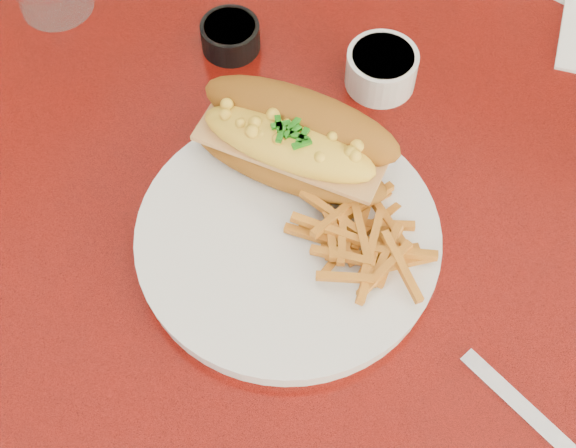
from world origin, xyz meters
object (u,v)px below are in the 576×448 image
Objects in this scene: dinner_plate at (288,239)px; mac_hoagie at (293,141)px; fork at (320,220)px; gravy_ramekin at (382,68)px; diner_table at (365,295)px; sauce_cup_left at (230,35)px.

dinner_plate is 0.10m from mac_hoagie.
gravy_ramekin reaches higher than fork.
diner_table is at bearing -57.72° from gravy_ramekin.
sauce_cup_left reaches higher than diner_table.
sauce_cup_left is at bearing -161.68° from gravy_ramekin.
mac_hoagie is at bearing 59.01° from fork.
gravy_ramekin is (0.01, 0.16, -0.04)m from mac_hoagie.
gravy_ramekin is 0.18m from sauce_cup_left.
diner_table is 0.20m from dinner_plate.
dinner_plate is 2.27× the size of fork.
diner_table is 5.51× the size of mac_hoagie.
gravy_ramekin reaches higher than diner_table.
fork is (0.02, 0.03, 0.01)m from dinner_plate.
fork is at bearing -44.95° from mac_hoagie.
gravy_ramekin is (-0.04, 0.23, 0.01)m from dinner_plate.
gravy_ramekin is (-0.05, 0.20, 0.00)m from fork.
dinner_plate is at bearing -80.26° from gravy_ramekin.
dinner_plate is 1.39× the size of mac_hoagie.
sauce_cup_left is at bearing 139.99° from dinner_plate.
diner_table is 0.26m from gravy_ramekin.
dinner_plate is at bearing -40.01° from sauce_cup_left.
diner_table is 0.24m from mac_hoagie.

